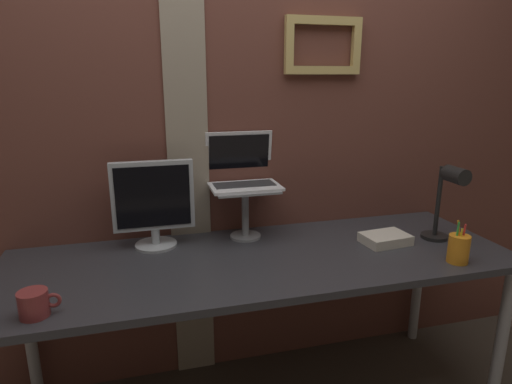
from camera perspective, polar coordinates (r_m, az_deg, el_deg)
The scene contains 9 objects.
brick_wall_back at distance 2.05m, azimuth -3.55°, elevation 8.91°, with size 3.72×0.16×2.47m.
desk at distance 1.83m, azimuth 0.83°, elevation -10.40°, with size 2.09×0.71×0.73m.
monitor at distance 1.89m, azimuth -13.38°, elevation -1.15°, with size 0.34×0.18×0.38m.
laptop_stand at distance 1.95m, azimuth -1.43°, elevation -1.65°, with size 0.28×0.22×0.24m.
laptop at distance 1.98m, azimuth -1.89°, elevation 2.93°, with size 0.31×0.24×0.24m.
desk_lamp at distance 2.05m, azimuth 23.92°, elevation -0.43°, with size 0.12×0.20×0.35m.
pen_cup at distance 1.90m, azimuth 25.14°, elevation -6.76°, with size 0.08×0.08×0.18m.
coffee_mug at distance 1.53m, azimuth -27.18°, elevation -12.97°, with size 0.13×0.09×0.08m.
paper_clutter_stack at distance 2.01m, azimuth 16.67°, elevation -5.92°, with size 0.20×0.14×0.04m, color silver.
Camera 1 is at (-0.41, -1.64, 1.46)m, focal length 30.35 mm.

